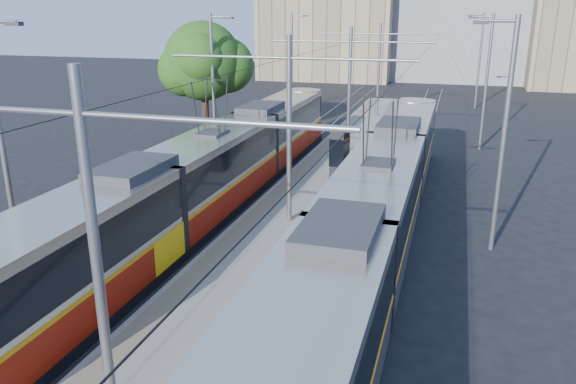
% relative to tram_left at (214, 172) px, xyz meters
% --- Properties ---
extents(ground, '(160.00, 160.00, 0.00)m').
position_rel_tram_left_xyz_m(ground, '(3.60, -9.01, -1.71)').
color(ground, black).
rests_on(ground, ground).
extents(platform, '(4.00, 50.00, 0.30)m').
position_rel_tram_left_xyz_m(platform, '(3.60, 7.99, -1.56)').
color(platform, gray).
rests_on(platform, ground).
extents(tactile_strip_left, '(0.70, 50.00, 0.01)m').
position_rel_tram_left_xyz_m(tactile_strip_left, '(2.15, 7.99, -1.40)').
color(tactile_strip_left, gray).
rests_on(tactile_strip_left, platform).
extents(tactile_strip_right, '(0.70, 50.00, 0.01)m').
position_rel_tram_left_xyz_m(tactile_strip_right, '(5.05, 7.99, -1.40)').
color(tactile_strip_right, gray).
rests_on(tactile_strip_right, platform).
extents(rails, '(8.71, 70.00, 0.03)m').
position_rel_tram_left_xyz_m(rails, '(3.60, 7.99, -1.69)').
color(rails, gray).
rests_on(rails, ground).
extents(track_arrow, '(1.20, 5.00, 0.01)m').
position_rel_tram_left_xyz_m(track_arrow, '(-0.00, -12.01, -1.70)').
color(track_arrow, silver).
rests_on(track_arrow, ground).
extents(tram_left, '(2.43, 30.16, 5.50)m').
position_rel_tram_left_xyz_m(tram_left, '(0.00, 0.00, 0.00)').
color(tram_left, black).
rests_on(tram_left, ground).
extents(tram_right, '(2.43, 31.07, 5.50)m').
position_rel_tram_left_xyz_m(tram_right, '(7.20, -2.90, 0.15)').
color(tram_right, black).
rests_on(tram_right, ground).
extents(catenary, '(9.20, 70.00, 7.00)m').
position_rel_tram_left_xyz_m(catenary, '(3.60, 5.14, 2.82)').
color(catenary, slate).
rests_on(catenary, platform).
extents(street_lamps, '(15.18, 38.22, 8.00)m').
position_rel_tram_left_xyz_m(street_lamps, '(3.60, 11.99, 2.47)').
color(street_lamps, slate).
rests_on(street_lamps, ground).
extents(shelter, '(0.79, 1.19, 2.52)m').
position_rel_tram_left_xyz_m(shelter, '(4.33, 5.03, -0.08)').
color(shelter, black).
rests_on(shelter, platform).
extents(tree, '(5.23, 4.84, 7.60)m').
position_rel_tram_left_xyz_m(tree, '(-5.07, 11.19, 3.43)').
color(tree, '#382314').
rests_on(tree, ground).
extents(building_left, '(16.32, 12.24, 13.29)m').
position_rel_tram_left_xyz_m(building_left, '(-6.40, 50.99, 4.95)').
color(building_left, '#988C67').
rests_on(building_left, ground).
extents(building_centre, '(18.36, 14.28, 14.05)m').
position_rel_tram_left_xyz_m(building_centre, '(9.60, 54.99, 5.33)').
color(building_centre, gray).
rests_on(building_centre, ground).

